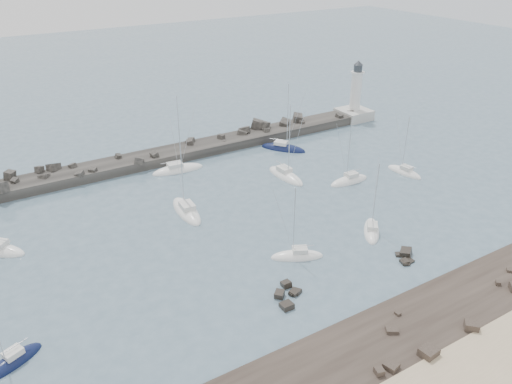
# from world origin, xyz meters

# --- Properties ---
(ground) EXTENTS (400.00, 400.00, 0.00)m
(ground) POSITION_xyz_m (0.00, 0.00, 0.00)
(ground) COLOR slate
(ground) RESTS_ON ground
(rock_shelf) EXTENTS (140.00, 12.13, 1.85)m
(rock_shelf) POSITION_xyz_m (0.04, -22.01, 0.02)
(rock_shelf) COLOR #2D241F
(rock_shelf) RESTS_ON ground
(rock_cluster_near) EXTENTS (4.12, 4.78, 1.47)m
(rock_cluster_near) POSITION_xyz_m (-4.12, -9.07, 0.11)
(rock_cluster_near) COLOR black
(rock_cluster_near) RESTS_ON ground
(rock_cluster_far) EXTENTS (3.43, 3.44, 1.77)m
(rock_cluster_far) POSITION_xyz_m (14.39, -10.44, 0.14)
(rock_cluster_far) COLOR black
(rock_cluster_far) RESTS_ON ground
(breakwater) EXTENTS (115.00, 7.66, 5.27)m
(breakwater) POSITION_xyz_m (-7.80, 38.02, 0.31)
(breakwater) COLOR #2D2B28
(breakwater) RESTS_ON ground
(lighthouse) EXTENTS (7.00, 7.00, 14.60)m
(lighthouse) POSITION_xyz_m (47.00, 38.00, 3.09)
(lighthouse) COLOR #B0B0AA
(lighthouse) RESTS_ON ground
(sailboat_2) EXTENTS (6.92, 4.61, 10.78)m
(sailboat_2) POSITION_xyz_m (-34.44, -3.26, 0.14)
(sailboat_2) COLOR #0E163C
(sailboat_2) RESTS_ON ground
(sailboat_3) EXTENTS (3.63, 10.00, 15.50)m
(sailboat_3) POSITION_xyz_m (-6.13, 16.63, 0.15)
(sailboat_3) COLOR white
(sailboat_3) RESTS_ON ground
(sailboat_4) EXTENTS (10.09, 4.04, 15.39)m
(sailboat_4) POSITION_xyz_m (-1.10, 32.00, 0.14)
(sailboat_4) COLOR white
(sailboat_4) RESTS_ON ground
(sailboat_5) EXTENTS (7.49, 5.23, 11.59)m
(sailboat_5) POSITION_xyz_m (1.78, -2.70, 0.14)
(sailboat_5) COLOR white
(sailboat_5) RESTS_ON ground
(sailboat_6) EXTENTS (3.49, 9.54, 14.85)m
(sailboat_6) POSITION_xyz_m (14.74, 19.36, 0.15)
(sailboat_6) COLOR white
(sailboat_6) RESTS_ON ground
(sailboat_7) EXTENTS (6.54, 7.04, 11.76)m
(sailboat_7) POSITION_xyz_m (15.08, -3.01, 0.14)
(sailboat_7) COLOR white
(sailboat_7) RESTS_ON ground
(sailboat_8) EXTENTS (8.12, 9.27, 14.88)m
(sailboat_8) POSITION_xyz_m (21.73, 30.63, 0.14)
(sailboat_8) COLOR #0E163C
(sailboat_8) RESTS_ON ground
(sailboat_9) EXTENTS (8.04, 2.69, 12.79)m
(sailboat_9) POSITION_xyz_m (23.34, 11.76, 0.15)
(sailboat_9) COLOR white
(sailboat_9) RESTS_ON ground
(sailboat_10) EXTENTS (3.20, 7.52, 11.66)m
(sailboat_10) POSITION_xyz_m (34.60, 9.39, 0.14)
(sailboat_10) COLOR white
(sailboat_10) RESTS_ON ground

